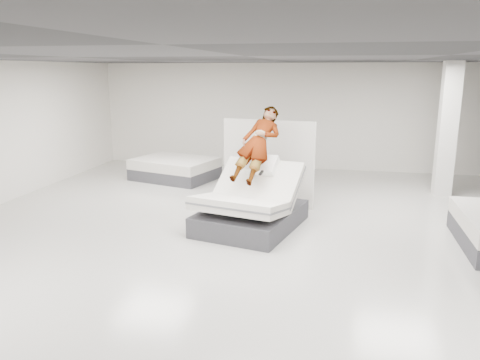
# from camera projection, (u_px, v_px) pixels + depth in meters

# --- Properties ---
(room) EXTENTS (14.00, 14.04, 3.20)m
(room) POSITION_uv_depth(u_px,v_px,m) (245.00, 157.00, 7.65)
(room) COLOR #B2B0A8
(room) RESTS_ON ground
(hero_bed) EXTENTS (2.09, 2.49, 1.35)m
(hero_bed) POSITION_uv_depth(u_px,v_px,m) (251.00, 207.00, 9.00)
(hero_bed) COLOR #3A3A40
(hero_bed) RESTS_ON floor
(person) EXTENTS (1.01, 1.71, 1.53)m
(person) POSITION_uv_depth(u_px,v_px,m) (258.00, 157.00, 9.07)
(person) COLOR slate
(person) RESTS_ON hero_bed
(remote) EXTENTS (0.08, 0.15, 0.08)m
(remote) POSITION_uv_depth(u_px,v_px,m) (261.00, 173.00, 8.72)
(remote) COLOR black
(remote) RESTS_ON person
(divider_panel) EXTENTS (2.09, 0.46, 1.92)m
(divider_panel) POSITION_uv_depth(u_px,v_px,m) (268.00, 163.00, 10.46)
(divider_panel) COLOR silver
(divider_panel) RESTS_ON floor
(flat_bed_left_far) EXTENTS (2.47, 2.11, 0.58)m
(flat_bed_left_far) POSITION_uv_depth(u_px,v_px,m) (175.00, 169.00, 13.09)
(flat_bed_left_far) COLOR #3A3A40
(flat_bed_left_far) RESTS_ON floor
(column) EXTENTS (0.40, 0.40, 3.20)m
(column) POSITION_uv_depth(u_px,v_px,m) (447.00, 130.00, 11.11)
(column) COLOR silver
(column) RESTS_ON floor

